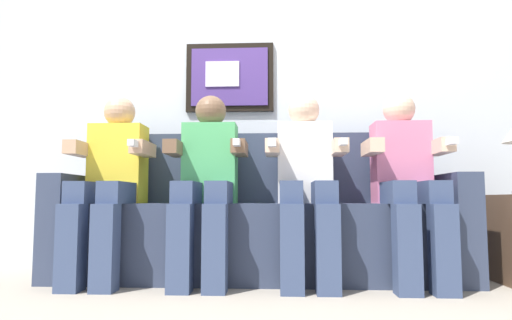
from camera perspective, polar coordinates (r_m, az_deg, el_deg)
The scene contains 7 objects.
ground_plane at distance 2.44m, azimuth -0.19°, elevation -16.26°, with size 6.28×6.28×0.00m, color #9E9384.
back_wall_assembly at distance 3.27m, azimuth 0.46°, elevation 9.60°, with size 4.83×0.10×2.60m.
couch at distance 2.73m, azimuth 0.19°, elevation -8.47°, with size 2.43×0.58×0.90m.
person_leftmost at distance 2.74m, azimuth -18.21°, elevation -2.07°, with size 0.46×0.56×1.11m.
person_left_center at distance 2.59m, azimuth -6.31°, elevation -2.13°, with size 0.46×0.56×1.11m.
person_right_center at distance 2.56m, azimuth 6.41°, elevation -2.09°, with size 0.46×0.56×1.11m.
person_rightmost at distance 2.66m, azimuth 18.83°, elevation -1.97°, with size 0.46×0.56×1.11m.
Camera 1 is at (0.13, -2.39, 0.47)m, focal length 31.10 mm.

